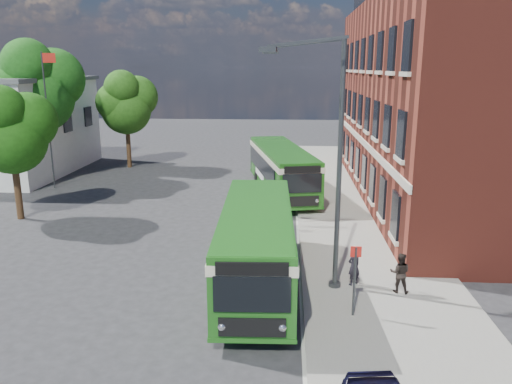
{
  "coord_description": "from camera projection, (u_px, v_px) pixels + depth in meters",
  "views": [
    {
      "loc": [
        3.41,
        -19.19,
        8.0
      ],
      "look_at": [
        1.9,
        3.95,
        2.2
      ],
      "focal_mm": 35.0,
      "sensor_mm": 36.0,
      "label": 1
    }
  ],
  "objects": [
    {
      "name": "street_lamp",
      "position": [
        329.0,
        163.0,
        17.33
      ],
      "size": [
        2.96,
        2.38,
        9.0
      ],
      "color": "#383B3D",
      "rests_on": "ground"
    },
    {
      "name": "bus_stop_sign",
      "position": [
        355.0,
        276.0,
        15.95
      ],
      "size": [
        0.35,
        0.08,
        2.52
      ],
      "color": "#383B3D",
      "rests_on": "ground"
    },
    {
      "name": "bus_front",
      "position": [
        257.0,
        240.0,
        18.39
      ],
      "size": [
        2.93,
        9.89,
        3.02
      ],
      "color": "#20621A",
      "rests_on": "ground"
    },
    {
      "name": "ground",
      "position": [
        204.0,
        265.0,
        20.73
      ],
      "size": [
        120.0,
        120.0,
        0.0
      ],
      "primitive_type": "plane",
      "color": "#2A2A2C",
      "rests_on": "ground"
    },
    {
      "name": "tree_right",
      "position": [
        126.0,
        102.0,
        39.82
      ],
      "size": [
        4.64,
        4.41,
        7.84
      ],
      "color": "#342213",
      "rests_on": "ground"
    },
    {
      "name": "tree_left",
      "position": [
        11.0,
        129.0,
        25.96
      ],
      "size": [
        4.26,
        4.05,
        7.19
      ],
      "color": "#342213",
      "rests_on": "ground"
    },
    {
      "name": "flagpole",
      "position": [
        48.0,
        115.0,
        32.91
      ],
      "size": [
        0.95,
        0.1,
        9.0
      ],
      "color": "#383B3D",
      "rests_on": "ground"
    },
    {
      "name": "pedestrian_a",
      "position": [
        354.0,
        266.0,
        18.38
      ],
      "size": [
        0.65,
        0.61,
        1.49
      ],
      "primitive_type": "imported",
      "rotation": [
        0.0,
        0.0,
        3.77
      ],
      "color": "black",
      "rests_on": "pavement"
    },
    {
      "name": "kerb_line",
      "position": [
        297.0,
        213.0,
        28.23
      ],
      "size": [
        0.12,
        48.0,
        0.01
      ],
      "primitive_type": "cube",
      "color": "beige",
      "rests_on": "ground"
    },
    {
      "name": "bus_rear",
      "position": [
        282.0,
        166.0,
        32.16
      ],
      "size": [
        4.87,
        11.44,
        3.02
      ],
      "color": "#1B5815",
      "rests_on": "ground"
    },
    {
      "name": "white_building",
      "position": [
        11.0,
        125.0,
        38.41
      ],
      "size": [
        9.4,
        13.4,
        7.3
      ],
      "color": "silver",
      "rests_on": "ground"
    },
    {
      "name": "tree_mid",
      "position": [
        38.0,
        86.0,
        35.03
      ],
      "size": [
        5.89,
        5.6,
        9.95
      ],
      "color": "#342213",
      "rests_on": "ground"
    },
    {
      "name": "pavement",
      "position": [
        351.0,
        213.0,
        28.02
      ],
      "size": [
        6.0,
        48.0,
        0.15
      ],
      "primitive_type": "cube",
      "color": "gray",
      "rests_on": "ground"
    },
    {
      "name": "brick_office",
      "position": [
        467.0,
        85.0,
        29.77
      ],
      "size": [
        12.1,
        26.0,
        14.2
      ],
      "color": "maroon",
      "rests_on": "ground"
    },
    {
      "name": "pedestrian_b",
      "position": [
        400.0,
        273.0,
        17.78
      ],
      "size": [
        0.82,
        0.7,
        1.47
      ],
      "primitive_type": "imported",
      "rotation": [
        0.0,
        0.0,
        2.92
      ],
      "color": "black",
      "rests_on": "pavement"
    }
  ]
}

